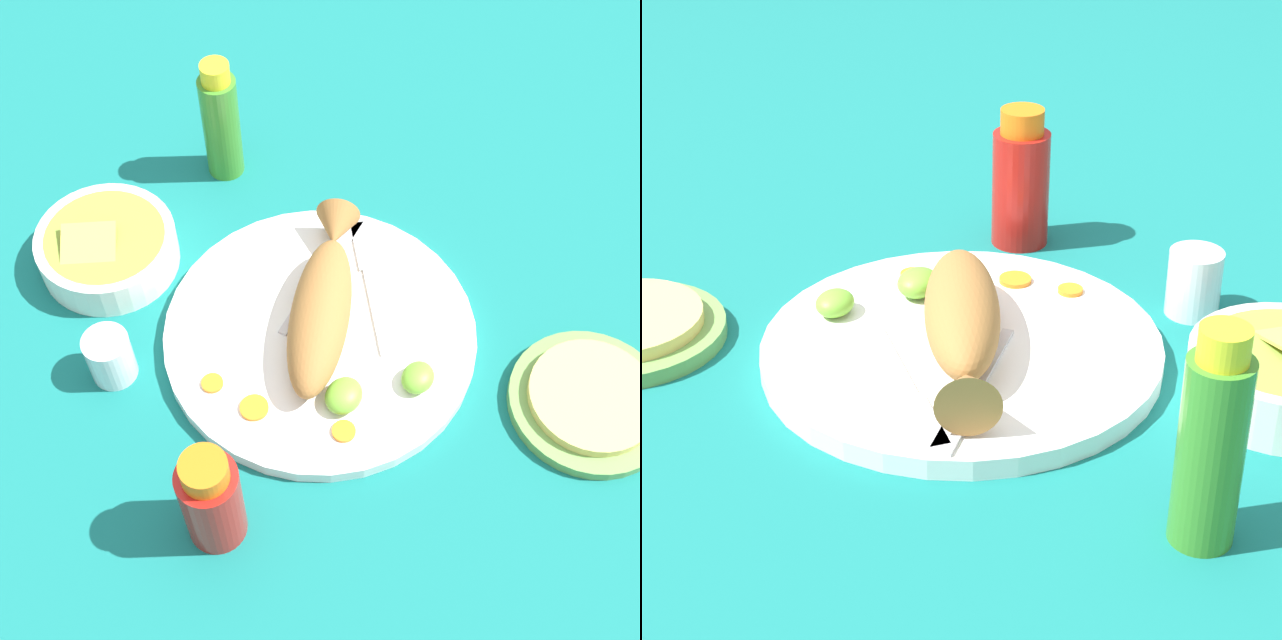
{
  "view_description": "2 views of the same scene",
  "coord_description": "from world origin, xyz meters",
  "views": [
    {
      "loc": [
        0.46,
        0.26,
        0.83
      ],
      "look_at": [
        0.0,
        0.0,
        0.04
      ],
      "focal_mm": 50.0,
      "sensor_mm": 36.0,
      "label": 1
    },
    {
      "loc": [
        -0.79,
        -0.29,
        0.52
      ],
      "look_at": [
        0.0,
        0.0,
        0.04
      ],
      "focal_mm": 65.0,
      "sensor_mm": 36.0,
      "label": 2
    }
  ],
  "objects": [
    {
      "name": "main_plate",
      "position": [
        0.0,
        0.0,
        0.01
      ],
      "size": [
        0.34,
        0.34,
        0.02
      ],
      "primitive_type": "cylinder",
      "color": "white",
      "rests_on": "ground_plane"
    },
    {
      "name": "tortilla_stack",
      "position": [
        -0.07,
        0.29,
        0.02
      ],
      "size": [
        0.13,
        0.13,
        0.01
      ],
      "primitive_type": "cylinder",
      "color": "#E0C666",
      "rests_on": "tortilla_plate"
    },
    {
      "name": "carrot_slice_near",
      "position": [
        0.11,
        -0.06,
        0.02
      ],
      "size": [
        0.02,
        0.02,
        0.0
      ],
      "primitive_type": "cylinder",
      "color": "orange",
      "rests_on": "main_plate"
    },
    {
      "name": "ground_plane",
      "position": [
        0.0,
        0.0,
        0.0
      ],
      "size": [
        4.0,
        4.0,
        0.0
      ],
      "primitive_type": "plane",
      "color": "#146B66"
    },
    {
      "name": "fried_fish",
      "position": [
        -0.02,
        -0.01,
        0.05
      ],
      "size": [
        0.25,
        0.14,
        0.06
      ],
      "rotation": [
        0.0,
        0.0,
        0.38
      ],
      "color": "#996633",
      "rests_on": "main_plate"
    },
    {
      "name": "salt_cup",
      "position": [
        0.15,
        -0.17,
        0.03
      ],
      "size": [
        0.05,
        0.05,
        0.06
      ],
      "color": "silver",
      "rests_on": "ground_plane"
    },
    {
      "name": "lime_wedge_main",
      "position": [
        0.06,
        0.06,
        0.03
      ],
      "size": [
        0.04,
        0.04,
        0.02
      ],
      "primitive_type": "ellipsoid",
      "color": "#6BB233",
      "rests_on": "main_plate"
    },
    {
      "name": "guacamole_bowl",
      "position": [
        0.03,
        -0.27,
        0.03
      ],
      "size": [
        0.16,
        0.16,
        0.06
      ],
      "color": "white",
      "rests_on": "ground_plane"
    },
    {
      "name": "lime_wedge_side",
      "position": [
        0.01,
        0.12,
        0.03
      ],
      "size": [
        0.04,
        0.03,
        0.02
      ],
      "primitive_type": "ellipsoid",
      "color": "#6BB233",
      "rests_on": "main_plate"
    },
    {
      "name": "fork_far",
      "position": [
        -0.09,
        0.01,
        0.02
      ],
      "size": [
        0.15,
        0.13,
        0.0
      ],
      "rotation": [
        0.0,
        0.0,
        10.09
      ],
      "color": "silver",
      "rests_on": "main_plate"
    },
    {
      "name": "tortilla_plate",
      "position": [
        -0.07,
        0.29,
        0.01
      ],
      "size": [
        0.17,
        0.17,
        0.01
      ],
      "primitive_type": "cylinder",
      "color": "#6B9E4C",
      "rests_on": "ground_plane"
    },
    {
      "name": "hot_sauce_bottle_green",
      "position": [
        -0.16,
        -0.23,
        0.08
      ],
      "size": [
        0.05,
        0.05,
        0.16
      ],
      "color": "#3D8428",
      "rests_on": "ground_plane"
    },
    {
      "name": "hot_sauce_bottle_red",
      "position": [
        0.24,
        0.02,
        0.07
      ],
      "size": [
        0.06,
        0.06,
        0.14
      ],
      "color": "#B21914",
      "rests_on": "ground_plane"
    },
    {
      "name": "carrot_slice_far",
      "position": [
        0.09,
        0.08,
        0.02
      ],
      "size": [
        0.02,
        0.02,
        0.0
      ],
      "primitive_type": "cylinder",
      "color": "orange",
      "rests_on": "main_plate"
    },
    {
      "name": "fork_near",
      "position": [
        -0.08,
        -0.04,
        0.02
      ],
      "size": [
        0.19,
        0.02,
        0.0
      ],
      "rotation": [
        0.0,
        0.0,
        9.46
      ],
      "color": "silver",
      "rests_on": "main_plate"
    },
    {
      "name": "carrot_slice_mid",
      "position": [
        0.12,
        -0.01,
        0.02
      ],
      "size": [
        0.03,
        0.03,
        0.0
      ],
      "primitive_type": "cylinder",
      "color": "orange",
      "rests_on": "main_plate"
    }
  ]
}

